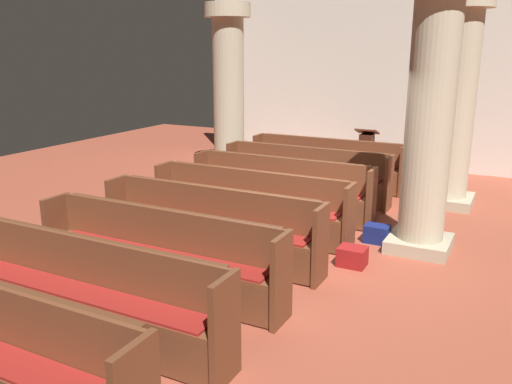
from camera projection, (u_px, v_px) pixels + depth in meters
ground_plane at (298, 245)px, 7.68m from camera, size 19.20×19.20×0.00m
back_wall at (401, 72)px, 12.31m from camera, size 10.00×0.16×4.50m
pew_row_0 at (326, 162)px, 10.88m from camera, size 3.19×0.46×0.97m
pew_row_1 at (306, 173)px, 9.92m from camera, size 3.19×0.46×0.97m
pew_row_2 at (281, 186)px, 8.95m from camera, size 3.19×0.47×0.97m
pew_row_3 at (250, 202)px, 7.99m from camera, size 3.19×0.46×0.97m
pew_row_4 at (210, 223)px, 7.02m from camera, size 3.19×0.46×0.97m
pew_row_5 at (158, 251)px, 6.06m from camera, size 3.19×0.47×0.97m
pew_row_6 at (86, 289)px, 5.09m from camera, size 3.19×0.46×0.97m
pillar_aisle_side at (456, 98)px, 9.20m from camera, size 0.99×0.99×3.72m
pillar_far_side at (229, 88)px, 11.66m from camera, size 0.99×0.99×3.72m
pillar_aisle_rear at (430, 113)px, 7.02m from camera, size 0.91×0.91×3.72m
lectern at (366, 156)px, 11.75m from camera, size 0.48×0.45×1.08m
kneeler_box_red at (352, 256)px, 6.93m from camera, size 0.36×0.29×0.26m
kneeler_box_navy at (377, 234)px, 7.77m from camera, size 0.35×0.26×0.26m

